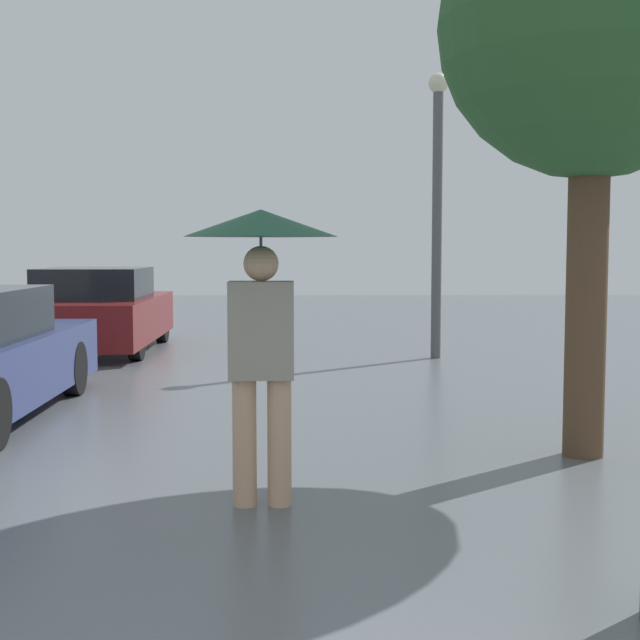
{
  "coord_description": "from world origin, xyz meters",
  "views": [
    {
      "loc": [
        -0.02,
        -1.69,
        1.7
      ],
      "look_at": [
        0.15,
        4.08,
        1.23
      ],
      "focal_mm": 50.0,
      "sensor_mm": 36.0,
      "label": 1
    }
  ],
  "objects_px": {
    "tree": "(593,28)",
    "street_lamp": "(437,193)",
    "pedestrian": "(261,281)",
    "parked_car_farthest": "(98,312)"
  },
  "relations": [
    {
      "from": "tree",
      "to": "street_lamp",
      "type": "distance_m",
      "value": 6.54
    },
    {
      "from": "pedestrian",
      "to": "street_lamp",
      "type": "height_order",
      "value": "street_lamp"
    },
    {
      "from": "pedestrian",
      "to": "parked_car_farthest",
      "type": "xyz_separation_m",
      "value": [
        -3.01,
        8.9,
        -0.84
      ]
    },
    {
      "from": "tree",
      "to": "street_lamp",
      "type": "bearing_deg",
      "value": 91.54
    },
    {
      "from": "parked_car_farthest",
      "to": "street_lamp",
      "type": "relative_size",
      "value": 0.97
    },
    {
      "from": "parked_car_farthest",
      "to": "tree",
      "type": "xyz_separation_m",
      "value": [
        5.58,
        -7.57,
        2.79
      ]
    },
    {
      "from": "parked_car_farthest",
      "to": "tree",
      "type": "bearing_deg",
      "value": -53.59
    },
    {
      "from": "tree",
      "to": "pedestrian",
      "type": "bearing_deg",
      "value": -152.71
    },
    {
      "from": "tree",
      "to": "parked_car_farthest",
      "type": "bearing_deg",
      "value": 126.41
    },
    {
      "from": "parked_car_farthest",
      "to": "street_lamp",
      "type": "distance_m",
      "value": 5.83
    }
  ]
}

